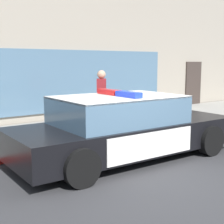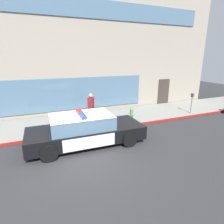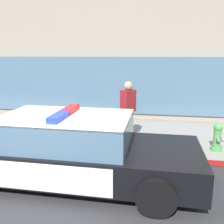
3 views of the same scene
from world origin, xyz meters
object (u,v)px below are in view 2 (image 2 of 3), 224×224
parking_meter (192,99)px  pedestrian_on_sidewalk (91,108)px  police_cruiser (85,130)px  fire_hydrant (131,114)px

parking_meter → pedestrian_on_sidewalk: bearing=174.3°
parking_meter → police_cruiser: bearing=-168.7°
police_cruiser → parking_meter: 7.84m
police_cruiser → pedestrian_on_sidewalk: pedestrian_on_sidewalk is taller
fire_hydrant → pedestrian_on_sidewalk: (-2.36, 0.42, 0.51)m
fire_hydrant → parking_meter: (4.38, -0.25, 0.58)m
parking_meter → fire_hydrant: bearing=176.8°
police_cruiser → pedestrian_on_sidewalk: size_ratio=2.98×
police_cruiser → parking_meter: (7.67, 1.53, 0.40)m
police_cruiser → fire_hydrant: police_cruiser is taller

